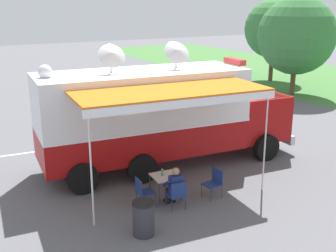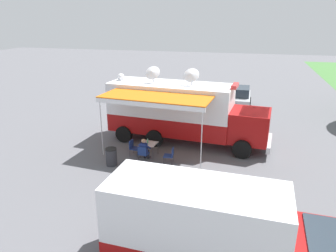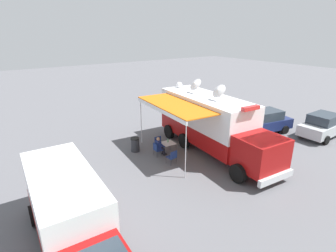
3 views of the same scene
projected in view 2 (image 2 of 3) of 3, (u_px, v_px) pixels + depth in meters
ground_plane at (170, 140)px, 19.49m from camera, size 100.00×100.00×0.00m
lot_stripe at (153, 120)px, 23.22m from camera, size 0.55×4.79×0.01m
command_truck at (182, 111)px, 18.59m from camera, size 5.36×9.67×4.53m
folding_table at (149, 144)px, 17.03m from camera, size 0.87×0.87×0.73m
water_bottle at (148, 141)px, 17.05m from camera, size 0.07×0.07×0.22m
folding_chair_at_table at (143, 153)px, 16.37m from camera, size 0.52×0.52×0.87m
folding_chair_beside_table at (133, 147)px, 17.15m from camera, size 0.52×0.52×0.87m
folding_chair_spare_by_truck at (170, 154)px, 16.18m from camera, size 0.52×0.52×0.87m
seated_responder at (144, 149)px, 16.49m from camera, size 0.69×0.59×1.25m
trash_bin at (111, 157)px, 16.04m from camera, size 0.57×0.57×0.91m
support_truck at (213, 229)px, 9.14m from camera, size 2.60×6.90×2.70m
car_behind_truck at (196, 104)px, 24.17m from camera, size 4.47×2.61×1.76m
car_far_corner at (239, 97)px, 25.98m from camera, size 4.21×2.03×1.76m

